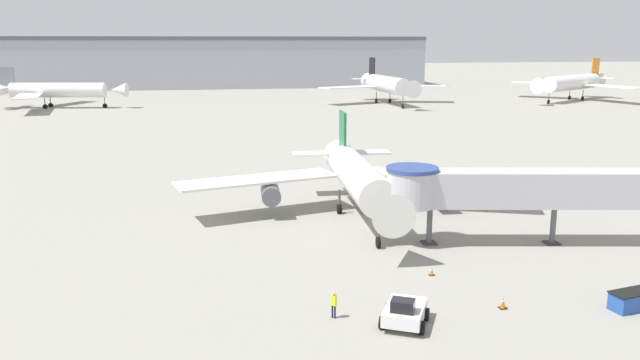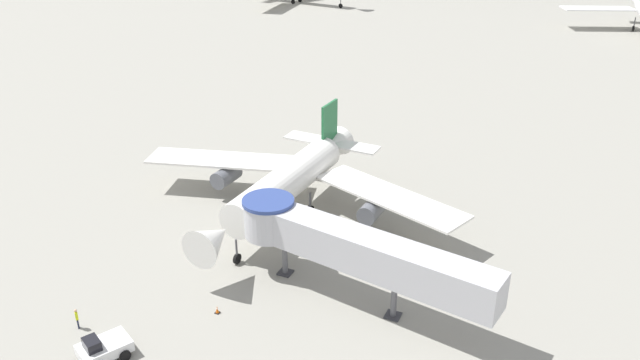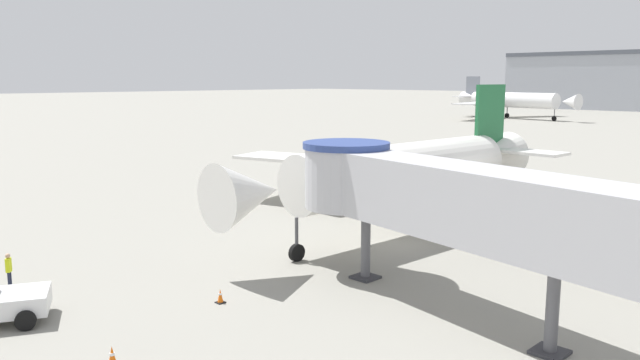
{
  "view_description": "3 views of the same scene",
  "coord_description": "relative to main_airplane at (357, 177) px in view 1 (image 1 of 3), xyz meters",
  "views": [
    {
      "loc": [
        -13.39,
        -51.1,
        15.79
      ],
      "look_at": [
        -3.72,
        3.44,
        3.43
      ],
      "focal_mm": 35.0,
      "sensor_mm": 36.0,
      "label": 1
    },
    {
      "loc": [
        23.3,
        -43.18,
        28.33
      ],
      "look_at": [
        2.64,
        2.78,
        4.42
      ],
      "focal_mm": 35.0,
      "sensor_mm": 36.0,
      "label": 2
    },
    {
      "loc": [
        21.51,
        -27.12,
        9.14
      ],
      "look_at": [
        -4.96,
        -0.35,
        3.03
      ],
      "focal_mm": 35.0,
      "sensor_mm": 36.0,
      "label": 3
    }
  ],
  "objects": [
    {
      "name": "jet_bridge",
      "position": [
        9.27,
        -9.58,
        0.81
      ],
      "size": [
        20.85,
        6.68,
        6.23
      ],
      "rotation": [
        0.0,
        0.0,
        -0.18
      ],
      "color": "#B7B7BC",
      "rests_on": "ground_plane"
    },
    {
      "name": "service_container_blue",
      "position": [
        11.55,
        -22.69,
        -3.15
      ],
      "size": [
        2.91,
        1.81,
        1.15
      ],
      "rotation": [
        0.0,
        0.0,
        0.2
      ],
      "color": "#234C9E",
      "rests_on": "ground_plane"
    },
    {
      "name": "pushback_tug_white",
      "position": [
        -2.54,
        -22.35,
        -2.94
      ],
      "size": [
        3.4,
        3.88,
        1.8
      ],
      "rotation": [
        0.0,
        0.0,
        -0.47
      ],
      "color": "silver",
      "rests_on": "ground_plane"
    },
    {
      "name": "main_airplane",
      "position": [
        0.0,
        0.0,
        0.0
      ],
      "size": [
        33.41,
        24.71,
        8.78
      ],
      "rotation": [
        0.0,
        0.0,
        -0.05
      ],
      "color": "white",
      "rests_on": "ground_plane"
    },
    {
      "name": "terminal_building",
      "position": [
        -8.73,
        172.26,
        4.95
      ],
      "size": [
        141.87,
        27.59,
        17.35
      ],
      "color": "#999EA8",
      "rests_on": "ground_plane"
    },
    {
      "name": "traffic_cone_apron_front",
      "position": [
        4.02,
        -21.21,
        -3.38
      ],
      "size": [
        0.45,
        0.45,
        0.74
      ],
      "color": "black",
      "rests_on": "ground_plane"
    },
    {
      "name": "background_jet_orange_tail",
      "position": [
        84.15,
        101.6,
        1.16
      ],
      "size": [
        33.91,
        32.75,
        11.19
      ],
      "rotation": [
        0.0,
        0.0,
        -0.98
      ],
      "color": "white",
      "rests_on": "ground_plane"
    },
    {
      "name": "ground_plane",
      "position": [
        0.4,
        -2.74,
        -3.73
      ],
      "size": [
        800.0,
        800.0,
        0.0
      ],
      "primitive_type": "plane",
      "color": "gray"
    },
    {
      "name": "ground_crew_marshaller",
      "position": [
        -6.31,
        -20.74,
        -2.8
      ],
      "size": [
        0.35,
        0.33,
        1.61
      ],
      "rotation": [
        0.0,
        0.0,
        2.47
      ],
      "color": "#1E2338",
      "rests_on": "ground_plane"
    },
    {
      "name": "traffic_cone_near_nose",
      "position": [
        1.68,
        -15.25,
        -3.45
      ],
      "size": [
        0.35,
        0.35,
        0.59
      ],
      "color": "black",
      "rests_on": "ground_plane"
    },
    {
      "name": "background_jet_gray_tail",
      "position": [
        -49.44,
        105.66,
        0.57
      ],
      "size": [
        31.67,
        35.03,
        9.77
      ],
      "rotation": [
        0.0,
        0.0,
        1.41
      ],
      "color": "white",
      "rests_on": "ground_plane"
    },
    {
      "name": "background_jet_black_tail",
      "position": [
        31.82,
        101.65,
        1.28
      ],
      "size": [
        34.83,
        33.32,
        11.48
      ],
      "rotation": [
        0.0,
        0.0,
        0.07
      ],
      "color": "white",
      "rests_on": "ground_plane"
    }
  ]
}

